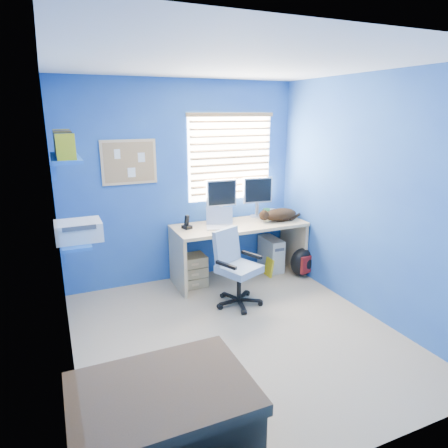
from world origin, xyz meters
name	(u,v)px	position (x,y,z in m)	size (l,w,h in m)	color
floor	(237,335)	(0.00, 0.00, 0.00)	(3.00, 3.20, 0.00)	tan
ceiling	(239,63)	(0.00, 0.00, 2.50)	(3.00, 3.20, 0.00)	white
wall_back	(183,183)	(0.00, 1.60, 1.25)	(3.00, 0.01, 2.50)	#224BAA
wall_front	(365,277)	(0.00, -1.60, 1.25)	(3.00, 0.01, 2.50)	#224BAA
wall_left	(58,231)	(-1.50, 0.00, 1.25)	(0.01, 3.20, 2.50)	#224BAA
wall_right	(367,198)	(1.50, 0.00, 1.25)	(0.01, 3.20, 2.50)	#224BAA
desk	(239,251)	(0.63, 1.26, 0.37)	(1.70, 0.65, 0.74)	#DFB77C
laptop	(220,219)	(0.34, 1.20, 0.85)	(0.33, 0.26, 0.22)	silver
monitor_left	(221,200)	(0.48, 1.50, 1.01)	(0.40, 0.12, 0.54)	silver
monitor_right	(257,197)	(1.00, 1.48, 1.01)	(0.40, 0.12, 0.54)	silver
phone	(187,222)	(-0.05, 1.32, 0.82)	(0.09, 0.11, 0.17)	black
mug	(266,212)	(1.15, 1.47, 0.79)	(0.10, 0.09, 0.10)	#378850
cd_spindle	(273,212)	(1.27, 1.51, 0.78)	(0.13, 0.13, 0.07)	silver
cat	(280,215)	(1.19, 1.18, 0.82)	(0.46, 0.24, 0.16)	black
tower_pc	(271,254)	(1.17, 1.35, 0.23)	(0.19, 0.44, 0.45)	beige
drawer_boxes	(192,271)	(-0.02, 1.27, 0.20)	(0.35, 0.28, 0.41)	tan
yellow_book	(269,267)	(1.03, 1.15, 0.12)	(0.03, 0.17, 0.24)	yellow
backpack	(302,262)	(1.43, 0.98, 0.19)	(0.33, 0.25, 0.38)	black
bed_corner	(163,422)	(-1.03, -1.10, 0.25)	(1.05, 0.75, 0.51)	#453422
office_chair	(236,277)	(0.29, 0.62, 0.32)	(0.65, 0.65, 0.85)	black
window_blinds	(231,157)	(0.65, 1.57, 1.55)	(1.15, 0.05, 1.10)	white
corkboard	(129,162)	(-0.65, 1.58, 1.55)	(0.64, 0.02, 0.52)	#DFB77C
wall_shelves	(70,189)	(-1.35, 0.75, 1.43)	(0.42, 0.90, 1.05)	blue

